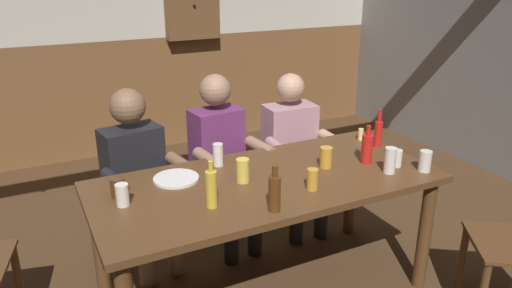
{
  "coord_description": "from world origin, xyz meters",
  "views": [
    {
      "loc": [
        -1.17,
        -2.0,
        1.91
      ],
      "look_at": [
        0.0,
        0.33,
        0.94
      ],
      "focal_mm": 33.9,
      "sensor_mm": 36.0,
      "label": 1
    }
  ],
  "objects_px": {
    "bottle_1": "(378,132)",
    "pint_glass_3": "(396,158)",
    "table_candle": "(361,134)",
    "person_0": "(138,171)",
    "pint_glass_4": "(390,160)",
    "pint_glass_5": "(243,170)",
    "pint_glass_7": "(425,161)",
    "plate_0": "(176,179)",
    "bottle_2": "(275,192)",
    "pint_glass_6": "(118,188)",
    "bottle_3": "(367,148)",
    "pint_glass_2": "(326,157)",
    "person_2": "(294,146)",
    "pint_glass_1": "(312,179)",
    "bottle_0": "(211,188)",
    "pint_glass_0": "(218,155)",
    "dining_table": "(267,195)",
    "person_1": "(222,155)",
    "wall_dart_cabinet": "(192,5)",
    "pint_glass_8": "(122,195)"
  },
  "relations": [
    {
      "from": "bottle_1",
      "to": "pint_glass_3",
      "type": "height_order",
      "value": "bottle_1"
    },
    {
      "from": "table_candle",
      "to": "person_0",
      "type": "bearing_deg",
      "value": 165.01
    },
    {
      "from": "person_0",
      "to": "pint_glass_4",
      "type": "bearing_deg",
      "value": 133.79
    },
    {
      "from": "pint_glass_5",
      "to": "pint_glass_7",
      "type": "height_order",
      "value": "pint_glass_5"
    },
    {
      "from": "plate_0",
      "to": "bottle_2",
      "type": "distance_m",
      "value": 0.66
    },
    {
      "from": "pint_glass_3",
      "to": "pint_glass_6",
      "type": "distance_m",
      "value": 1.61
    },
    {
      "from": "bottle_3",
      "to": "pint_glass_2",
      "type": "xyz_separation_m",
      "value": [
        -0.26,
        0.06,
        -0.03
      ]
    },
    {
      "from": "bottle_1",
      "to": "pint_glass_5",
      "type": "bearing_deg",
      "value": -174.51
    },
    {
      "from": "person_2",
      "to": "pint_glass_2",
      "type": "xyz_separation_m",
      "value": [
        -0.19,
        -0.68,
        0.18
      ]
    },
    {
      "from": "table_candle",
      "to": "pint_glass_4",
      "type": "height_order",
      "value": "pint_glass_4"
    },
    {
      "from": "pint_glass_1",
      "to": "pint_glass_7",
      "type": "bearing_deg",
      "value": -6.75
    },
    {
      "from": "table_candle",
      "to": "pint_glass_2",
      "type": "distance_m",
      "value": 0.57
    },
    {
      "from": "person_0",
      "to": "bottle_1",
      "type": "bearing_deg",
      "value": 149.67
    },
    {
      "from": "bottle_0",
      "to": "pint_glass_2",
      "type": "bearing_deg",
      "value": 11.77
    },
    {
      "from": "person_0",
      "to": "pint_glass_2",
      "type": "bearing_deg",
      "value": 134.92
    },
    {
      "from": "pint_glass_1",
      "to": "bottle_3",
      "type": "bearing_deg",
      "value": 18.65
    },
    {
      "from": "bottle_0",
      "to": "pint_glass_0",
      "type": "distance_m",
      "value": 0.53
    },
    {
      "from": "plate_0",
      "to": "pint_glass_4",
      "type": "bearing_deg",
      "value": -22.03
    },
    {
      "from": "pint_glass_2",
      "to": "pint_glass_7",
      "type": "xyz_separation_m",
      "value": [
        0.48,
        -0.31,
        0.0
      ]
    },
    {
      "from": "bottle_2",
      "to": "pint_glass_7",
      "type": "xyz_separation_m",
      "value": [
        1.02,
        0.03,
        -0.04
      ]
    },
    {
      "from": "pint_glass_0",
      "to": "dining_table",
      "type": "bearing_deg",
      "value": -61.21
    },
    {
      "from": "person_1",
      "to": "wall_dart_cabinet",
      "type": "bearing_deg",
      "value": -111.46
    },
    {
      "from": "bottle_0",
      "to": "bottle_2",
      "type": "bearing_deg",
      "value": -33.94
    },
    {
      "from": "pint_glass_2",
      "to": "wall_dart_cabinet",
      "type": "bearing_deg",
      "value": 86.55
    },
    {
      "from": "person_1",
      "to": "pint_glass_8",
      "type": "height_order",
      "value": "person_1"
    },
    {
      "from": "bottle_1",
      "to": "plate_0",
      "type": "bearing_deg",
      "value": 176.19
    },
    {
      "from": "pint_glass_0",
      "to": "bottle_1",
      "type": "bearing_deg",
      "value": -9.45
    },
    {
      "from": "person_0",
      "to": "table_candle",
      "type": "height_order",
      "value": "person_0"
    },
    {
      "from": "pint_glass_1",
      "to": "pint_glass_4",
      "type": "relative_size",
      "value": 0.77
    },
    {
      "from": "dining_table",
      "to": "wall_dart_cabinet",
      "type": "distance_m",
      "value": 2.91
    },
    {
      "from": "plate_0",
      "to": "bottle_0",
      "type": "height_order",
      "value": "bottle_0"
    },
    {
      "from": "table_candle",
      "to": "wall_dart_cabinet",
      "type": "distance_m",
      "value": 2.56
    },
    {
      "from": "pint_glass_6",
      "to": "wall_dart_cabinet",
      "type": "bearing_deg",
      "value": 62.25
    },
    {
      "from": "table_candle",
      "to": "pint_glass_7",
      "type": "xyz_separation_m",
      "value": [
        -0.01,
        -0.6,
        0.02
      ]
    },
    {
      "from": "person_0",
      "to": "bottle_1",
      "type": "distance_m",
      "value": 1.59
    },
    {
      "from": "person_2",
      "to": "pint_glass_3",
      "type": "xyz_separation_m",
      "value": [
        0.2,
        -0.85,
        0.17
      ]
    },
    {
      "from": "table_candle",
      "to": "pint_glass_6",
      "type": "xyz_separation_m",
      "value": [
        -1.68,
        -0.14,
        0.01
      ]
    },
    {
      "from": "pint_glass_7",
      "to": "wall_dart_cabinet",
      "type": "height_order",
      "value": "wall_dart_cabinet"
    },
    {
      "from": "person_2",
      "to": "pint_glass_8",
      "type": "bearing_deg",
      "value": 27.97
    },
    {
      "from": "bottle_3",
      "to": "dining_table",
      "type": "bearing_deg",
      "value": 174.72
    },
    {
      "from": "dining_table",
      "to": "plate_0",
      "type": "xyz_separation_m",
      "value": [
        -0.46,
        0.22,
        0.11
      ]
    },
    {
      "from": "table_candle",
      "to": "bottle_3",
      "type": "relative_size",
      "value": 0.33
    },
    {
      "from": "bottle_3",
      "to": "pint_glass_8",
      "type": "relative_size",
      "value": 2.06
    },
    {
      "from": "pint_glass_5",
      "to": "person_2",
      "type": "bearing_deg",
      "value": 41.69
    },
    {
      "from": "pint_glass_2",
      "to": "wall_dart_cabinet",
      "type": "relative_size",
      "value": 0.18
    },
    {
      "from": "plate_0",
      "to": "pint_glass_3",
      "type": "bearing_deg",
      "value": -17.95
    },
    {
      "from": "table_candle",
      "to": "pint_glass_5",
      "type": "relative_size",
      "value": 0.59
    },
    {
      "from": "bottle_3",
      "to": "pint_glass_4",
      "type": "distance_m",
      "value": 0.18
    },
    {
      "from": "pint_glass_1",
      "to": "pint_glass_7",
      "type": "distance_m",
      "value": 0.73
    },
    {
      "from": "bottle_2",
      "to": "bottle_3",
      "type": "xyz_separation_m",
      "value": [
        0.8,
        0.29,
        -0.0
      ]
    }
  ]
}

